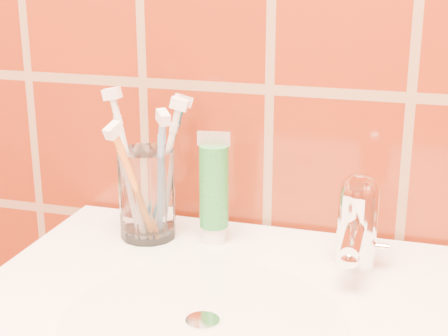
% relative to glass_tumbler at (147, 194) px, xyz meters
% --- Properties ---
extents(glass_tumbler, '(0.09, 0.09, 0.12)m').
position_rel_glass_tumbler_xyz_m(glass_tumbler, '(0.00, 0.00, 0.00)').
color(glass_tumbler, white).
rests_on(glass_tumbler, pedestal_sink).
extents(toothpaste_tube, '(0.04, 0.04, 0.15)m').
position_rel_glass_tumbler_xyz_m(toothpaste_tube, '(0.09, 0.01, 0.01)').
color(toothpaste_tube, white).
rests_on(toothpaste_tube, pedestal_sink).
extents(faucet, '(0.05, 0.11, 0.12)m').
position_rel_glass_tumbler_xyz_m(faucet, '(0.28, -0.02, 0.00)').
color(faucet, white).
rests_on(faucet, pedestal_sink).
extents(toothbrush_0, '(0.08, 0.08, 0.20)m').
position_rel_glass_tumbler_xyz_m(toothbrush_0, '(0.02, 0.01, 0.03)').
color(toothbrush_0, white).
rests_on(toothbrush_0, glass_tumbler).
extents(toothbrush_1, '(0.14, 0.15, 0.21)m').
position_rel_glass_tumbler_xyz_m(toothbrush_1, '(0.01, 0.03, 0.03)').
color(toothbrush_1, navy).
rests_on(toothbrush_1, glass_tumbler).
extents(toothbrush_2, '(0.09, 0.16, 0.20)m').
position_rel_glass_tumbler_xyz_m(toothbrush_2, '(-0.00, -0.04, 0.02)').
color(toothbrush_2, orange).
rests_on(toothbrush_2, glass_tumbler).
extents(toothbrush_3, '(0.11, 0.12, 0.20)m').
position_rel_glass_tumbler_xyz_m(toothbrush_3, '(0.02, -0.01, 0.03)').
color(toothbrush_3, '#779FD3').
rests_on(toothbrush_3, glass_tumbler).
extents(toothbrush_4, '(0.07, 0.07, 0.21)m').
position_rel_glass_tumbler_xyz_m(toothbrush_4, '(-0.02, -0.01, 0.04)').
color(toothbrush_4, silver).
rests_on(toothbrush_4, glass_tumbler).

